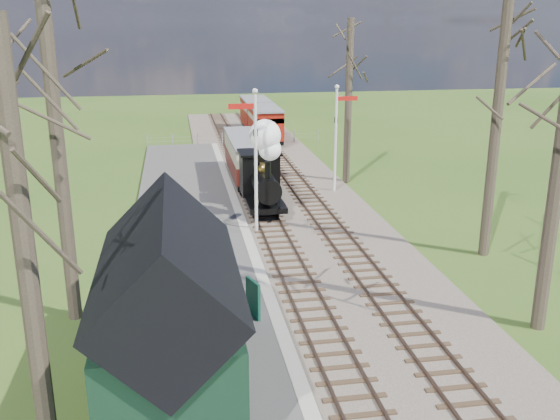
{
  "coord_description": "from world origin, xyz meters",
  "views": [
    {
      "loc": [
        -3.96,
        -9.38,
        8.84
      ],
      "look_at": [
        0.0,
        14.07,
        1.6
      ],
      "focal_mm": 40.0,
      "sensor_mm": 36.0,
      "label": 1
    }
  ],
  "objects": [
    {
      "name": "ballast_bed",
      "position": [
        1.3,
        22.0,
        0.05
      ],
      "size": [
        8.0,
        60.0,
        0.1
      ],
      "primitive_type": "cube",
      "color": "brown",
      "rests_on": "ground"
    },
    {
      "name": "semaphore_near",
      "position": [
        -0.77,
        16.0,
        3.62
      ],
      "size": [
        1.22,
        0.24,
        6.22
      ],
      "color": "silver",
      "rests_on": "ground"
    },
    {
      "name": "distant_hills",
      "position": [
        1.4,
        64.38,
        -16.21
      ],
      "size": [
        114.4,
        48.0,
        22.02
      ],
      "color": "#385B23",
      "rests_on": "ground"
    },
    {
      "name": "semaphore_far",
      "position": [
        4.37,
        22.0,
        3.35
      ],
      "size": [
        1.22,
        0.24,
        5.72
      ],
      "color": "silver",
      "rests_on": "ground"
    },
    {
      "name": "red_carriage_b",
      "position": [
        2.6,
        41.54,
        1.53
      ],
      "size": [
        2.11,
        5.22,
        2.22
      ],
      "color": "black",
      "rests_on": "ground"
    },
    {
      "name": "platform",
      "position": [
        -3.5,
        14.0,
        0.1
      ],
      "size": [
        5.0,
        44.0,
        0.2
      ],
      "primitive_type": "cube",
      "color": "#474442",
      "rests_on": "ground"
    },
    {
      "name": "bench",
      "position": [
        -2.96,
        5.37,
        0.59
      ],
      "size": [
        0.6,
        1.51,
        0.84
      ],
      "color": "#4C2D1B",
      "rests_on": "platform"
    },
    {
      "name": "person",
      "position": [
        -2.83,
        7.08,
        0.92
      ],
      "size": [
        0.49,
        0.6,
        1.44
      ],
      "primitive_type": "imported",
      "rotation": [
        0.0,
        0.0,
        1.26
      ],
      "color": "black",
      "rests_on": "platform"
    },
    {
      "name": "locomotive",
      "position": [
        -0.01,
        18.85,
        2.09
      ],
      "size": [
        1.81,
        4.23,
        4.53
      ],
      "color": "black",
      "rests_on": "ground"
    },
    {
      "name": "bare_trees",
      "position": [
        1.33,
        10.1,
        5.21
      ],
      "size": [
        15.51,
        22.39,
        12.0
      ],
      "color": "#382D23",
      "rests_on": "ground"
    },
    {
      "name": "track_near",
      "position": [
        0.0,
        22.0,
        0.1
      ],
      "size": [
        1.6,
        60.0,
        0.15
      ],
      "color": "brown",
      "rests_on": "ground"
    },
    {
      "name": "sign_board",
      "position": [
        -1.88,
        7.76,
        0.79
      ],
      "size": [
        0.36,
        0.79,
        1.18
      ],
      "color": "#0F4834",
      "rests_on": "platform"
    },
    {
      "name": "fence_line",
      "position": [
        0.3,
        36.0,
        0.55
      ],
      "size": [
        12.6,
        0.08,
        1.0
      ],
      "color": "slate",
      "rests_on": "ground"
    },
    {
      "name": "station_shed",
      "position": [
        -4.3,
        4.0,
        2.27
      ],
      "size": [
        3.25,
        6.3,
        4.78
      ],
      "color": "black",
      "rests_on": "platform"
    },
    {
      "name": "coping_strip",
      "position": [
        -1.2,
        14.0,
        0.1
      ],
      "size": [
        0.4,
        44.0,
        0.21
      ],
      "primitive_type": "cube",
      "color": "#B2AD9E",
      "rests_on": "ground"
    },
    {
      "name": "track_far",
      "position": [
        2.6,
        22.0,
        0.1
      ],
      "size": [
        1.6,
        60.0,
        0.15
      ],
      "color": "brown",
      "rests_on": "ground"
    },
    {
      "name": "red_carriage_a",
      "position": [
        2.6,
        36.04,
        1.53
      ],
      "size": [
        2.11,
        5.22,
        2.22
      ],
      "color": "black",
      "rests_on": "ground"
    },
    {
      "name": "coach",
      "position": [
        0.0,
        24.92,
        1.53
      ],
      "size": [
        2.11,
        7.24,
        2.22
      ],
      "color": "black",
      "rests_on": "ground"
    }
  ]
}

